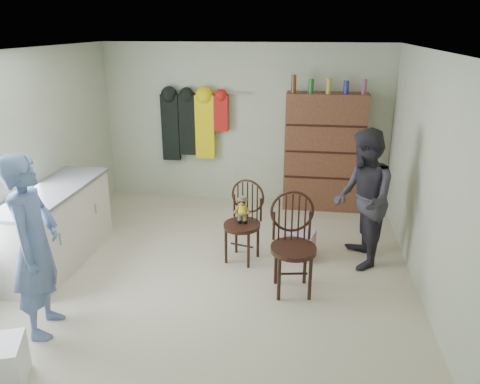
% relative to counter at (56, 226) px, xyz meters
% --- Properties ---
extents(ground_plane, '(5.00, 5.00, 0.00)m').
position_rel_counter_xyz_m(ground_plane, '(1.95, 0.00, -0.47)').
color(ground_plane, beige).
rests_on(ground_plane, ground).
extents(room_walls, '(5.00, 5.00, 5.00)m').
position_rel_counter_xyz_m(room_walls, '(1.95, 0.53, 1.11)').
color(room_walls, beige).
rests_on(room_walls, ground).
extents(counter, '(0.64, 1.86, 0.94)m').
position_rel_counter_xyz_m(counter, '(0.00, 0.00, 0.00)').
color(counter, silver).
rests_on(counter, ground).
extents(chair_front, '(0.54, 0.54, 0.99)m').
position_rel_counter_xyz_m(chair_front, '(2.21, 0.42, 0.08)').
color(chair_front, black).
rests_on(chair_front, ground).
extents(chair_far, '(0.56, 0.56, 1.10)m').
position_rel_counter_xyz_m(chair_far, '(2.83, -0.21, 0.12)').
color(chair_far, black).
rests_on(chair_far, ground).
extents(striped_bag, '(0.39, 0.34, 0.35)m').
position_rel_counter_xyz_m(striped_bag, '(2.91, 0.53, -0.30)').
color(striped_bag, '#E57284').
rests_on(striped_bag, ground).
extents(person_left, '(0.52, 0.69, 1.73)m').
position_rel_counter_xyz_m(person_left, '(0.54, -1.26, 0.39)').
color(person_left, '#556C9D').
rests_on(person_left, ground).
extents(person_right, '(0.71, 0.87, 1.65)m').
position_rel_counter_xyz_m(person_right, '(3.60, 0.49, 0.36)').
color(person_right, '#2D2B33').
rests_on(person_right, ground).
extents(dresser, '(1.20, 0.39, 2.07)m').
position_rel_counter_xyz_m(dresser, '(3.20, 2.30, 0.44)').
color(dresser, brown).
rests_on(dresser, ground).
extents(coat_rack, '(1.42, 0.12, 1.09)m').
position_rel_counter_xyz_m(coat_rack, '(1.12, 2.38, 0.78)').
color(coat_rack, '#99999E').
rests_on(coat_rack, ground).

